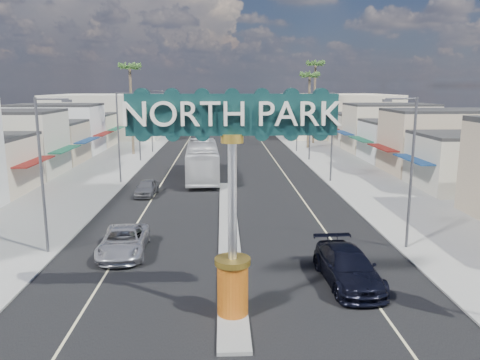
{
  "coord_description": "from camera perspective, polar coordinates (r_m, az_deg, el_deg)",
  "views": [
    {
      "loc": [
        -0.39,
        -16.3,
        9.61
      ],
      "look_at": [
        0.71,
        12.63,
        3.77
      ],
      "focal_mm": 35.0,
      "sensor_mm": 36.0,
      "label": 1
    }
  ],
  "objects": [
    {
      "name": "streetlight_l_near",
      "position": [
        28.52,
        -22.78,
        1.35
      ],
      "size": [
        2.03,
        0.22,
        9.0
      ],
      "color": "#47474C",
      "rests_on": "ground"
    },
    {
      "name": "gateway_sign",
      "position": [
        18.65,
        -0.94,
        0.02
      ],
      "size": [
        8.2,
        1.5,
        9.15
      ],
      "color": "#B2410D",
      "rests_on": "median_island"
    },
    {
      "name": "palm_left_far",
      "position": [
        67.51,
        -13.28,
        12.72
      ],
      "size": [
        2.6,
        2.6,
        13.1
      ],
      "color": "brown",
      "rests_on": "ground"
    },
    {
      "name": "sidewalk_left",
      "position": [
        49.19,
        -18.2,
        -0.36
      ],
      "size": [
        8.0,
        120.0,
        0.12
      ],
      "primitive_type": "cube",
      "color": "gray",
      "rests_on": "ground"
    },
    {
      "name": "streetlight_r_mid",
      "position": [
        47.76,
        10.98,
        5.75
      ],
      "size": [
        2.03,
        0.22,
        9.0
      ],
      "color": "#47474C",
      "rests_on": "ground"
    },
    {
      "name": "car_parked_left",
      "position": [
        42.43,
        -11.29,
        -0.91
      ],
      "size": [
        1.94,
        4.31,
        1.44
      ],
      "primitive_type": "imported",
      "rotation": [
        0.0,
        0.0,
        -0.06
      ],
      "color": "slate",
      "rests_on": "ground"
    },
    {
      "name": "sidewalk_right",
      "position": [
        49.42,
        14.79,
        -0.11
      ],
      "size": [
        8.0,
        120.0,
        0.12
      ],
      "primitive_type": "cube",
      "color": "gray",
      "rests_on": "ground"
    },
    {
      "name": "road",
      "position": [
        47.29,
        -1.67,
        -0.31
      ],
      "size": [
        20.0,
        120.0,
        0.01
      ],
      "primitive_type": "cube",
      "color": "black",
      "rests_on": "ground"
    },
    {
      "name": "ground",
      "position": [
        47.29,
        -1.67,
        -0.32
      ],
      "size": [
        160.0,
        160.0,
        0.0
      ],
      "primitive_type": "plane",
      "color": "gray",
      "rests_on": "ground"
    },
    {
      "name": "storefront_row_right",
      "position": [
        64.46,
        20.13,
        4.83
      ],
      "size": [
        12.0,
        42.0,
        6.0
      ],
      "primitive_type": "cube",
      "color": "#B7B29E",
      "rests_on": "ground"
    },
    {
      "name": "suv_left",
      "position": [
        28.11,
        -14.0,
        -7.27
      ],
      "size": [
        2.84,
        5.67,
        1.54
      ],
      "primitive_type": "imported",
      "rotation": [
        0.0,
        0.0,
        0.05
      ],
      "color": "#BBBABF",
      "rests_on": "ground"
    },
    {
      "name": "suv_right",
      "position": [
        23.99,
        13.0,
        -10.29
      ],
      "size": [
        2.75,
        6.05,
        1.72
      ],
      "primitive_type": "imported",
      "rotation": [
        0.0,
        0.0,
        0.06
      ],
      "color": "black",
      "rests_on": "ground"
    },
    {
      "name": "streetlight_l_mid",
      "position": [
        47.59,
        -14.43,
        5.58
      ],
      "size": [
        2.03,
        0.22,
        9.0
      ],
      "color": "#47474C",
      "rests_on": "ground"
    },
    {
      "name": "storefront_row_left",
      "position": [
        64.17,
        -23.84,
        4.53
      ],
      "size": [
        12.0,
        42.0,
        6.0
      ],
      "primitive_type": "cube",
      "color": "beige",
      "rests_on": "ground"
    },
    {
      "name": "backdrop_far_left",
      "position": [
        93.99,
        -15.62,
        7.57
      ],
      "size": [
        20.0,
        20.0,
        8.0
      ],
      "primitive_type": "cube",
      "color": "#B7B29E",
      "rests_on": "ground"
    },
    {
      "name": "palm_right_mid",
      "position": [
        73.54,
        8.49,
        12.06
      ],
      "size": [
        2.6,
        2.6,
        12.1
      ],
      "color": "brown",
      "rests_on": "ground"
    },
    {
      "name": "streetlight_r_near",
      "position": [
        28.8,
        19.93,
        1.65
      ],
      "size": [
        2.03,
        0.22,
        9.0
      ],
      "color": "#47474C",
      "rests_on": "ground"
    },
    {
      "name": "streetlight_l_far",
      "position": [
        69.18,
        -10.62,
        7.45
      ],
      "size": [
        2.03,
        0.22,
        9.0
      ],
      "color": "#47474C",
      "rests_on": "ground"
    },
    {
      "name": "traffic_signal_left",
      "position": [
        61.17,
        -10.51,
        6.22
      ],
      "size": [
        5.09,
        0.45,
        6.0
      ],
      "color": "#47474C",
      "rests_on": "ground"
    },
    {
      "name": "backdrop_far_right",
      "position": [
        94.17,
        11.68,
        7.76
      ],
      "size": [
        20.0,
        20.0,
        8.0
      ],
      "primitive_type": "cube",
      "color": "beige",
      "rests_on": "ground"
    },
    {
      "name": "median_island",
      "position": [
        31.77,
        -1.39,
        -6.05
      ],
      "size": [
        1.3,
        30.0,
        0.16
      ],
      "primitive_type": "cube",
      "color": "gray",
      "rests_on": "ground"
    },
    {
      "name": "traffic_signal_right",
      "position": [
        61.28,
        6.85,
        6.34
      ],
      "size": [
        5.09,
        0.45,
        6.0
      ],
      "color": "#47474C",
      "rests_on": "ground"
    },
    {
      "name": "city_bus",
      "position": [
        49.38,
        -4.62,
        2.37
      ],
      "size": [
        3.75,
        13.65,
        3.77
      ],
      "primitive_type": "imported",
      "rotation": [
        0.0,
        0.0,
        0.04
      ],
      "color": "silver",
      "rests_on": "ground"
    },
    {
      "name": "palm_right_far",
      "position": [
        79.85,
        9.17,
        13.26
      ],
      "size": [
        2.6,
        2.6,
        14.1
      ],
      "color": "brown",
      "rests_on": "ground"
    },
    {
      "name": "streetlight_r_far",
      "position": [
        69.3,
        6.86,
        7.57
      ],
      "size": [
        2.03,
        0.22,
        9.0
      ],
      "color": "#47474C",
      "rests_on": "ground"
    }
  ]
}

